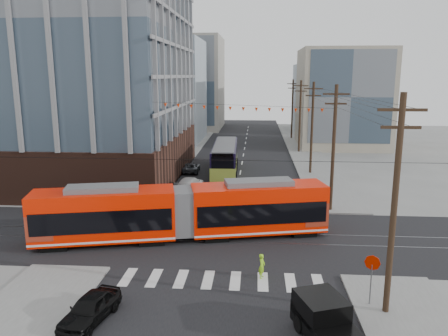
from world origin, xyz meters
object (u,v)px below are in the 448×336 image
at_px(streetcar, 183,212).
at_px(pickup_truck, 337,333).
at_px(city_bus, 225,158).
at_px(black_sedan, 90,308).

distance_m(streetcar, pickup_truck, 15.58).
bearing_deg(city_bus, black_sedan, -98.75).
height_order(streetcar, black_sedan, streetcar).
height_order(streetcar, pickup_truck, streetcar).
bearing_deg(black_sedan, streetcar, 88.40).
relative_size(city_bus, pickup_truck, 2.39).
xyz_separation_m(streetcar, black_sedan, (-2.71, -11.22, -1.36)).
distance_m(streetcar, city_bus, 22.54).
xyz_separation_m(city_bus, black_sedan, (-4.11, -33.71, -1.17)).
bearing_deg(streetcar, black_sedan, -116.66).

